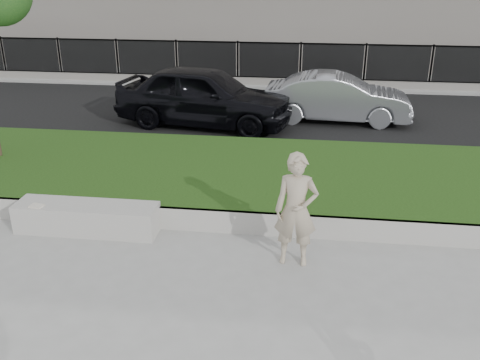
# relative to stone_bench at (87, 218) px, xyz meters

# --- Properties ---
(ground) EXTENTS (90.00, 90.00, 0.00)m
(ground) POSITION_rel_stone_bench_xyz_m (1.64, -0.80, -0.24)
(ground) COLOR gray
(ground) RESTS_ON ground
(grass_bank) EXTENTS (34.00, 4.00, 0.40)m
(grass_bank) POSITION_rel_stone_bench_xyz_m (1.64, 2.20, -0.04)
(grass_bank) COLOR black
(grass_bank) RESTS_ON ground
(grass_kerb) EXTENTS (34.00, 0.08, 0.40)m
(grass_kerb) POSITION_rel_stone_bench_xyz_m (1.64, 0.24, -0.04)
(grass_kerb) COLOR #ABA8A0
(grass_kerb) RESTS_ON ground
(street) EXTENTS (34.00, 7.00, 0.04)m
(street) POSITION_rel_stone_bench_xyz_m (1.64, 7.70, -0.22)
(street) COLOR black
(street) RESTS_ON ground
(far_pavement) EXTENTS (34.00, 3.00, 0.12)m
(far_pavement) POSITION_rel_stone_bench_xyz_m (1.64, 12.20, -0.18)
(far_pavement) COLOR gray
(far_pavement) RESTS_ON ground
(iron_fence) EXTENTS (32.00, 0.30, 1.50)m
(iron_fence) POSITION_rel_stone_bench_xyz_m (1.64, 11.20, 0.30)
(iron_fence) COLOR slate
(iron_fence) RESTS_ON far_pavement
(stone_bench) EXTENTS (2.38, 0.59, 0.49)m
(stone_bench) POSITION_rel_stone_bench_xyz_m (0.00, 0.00, 0.00)
(stone_bench) COLOR #ABA8A0
(stone_bench) RESTS_ON ground
(man) EXTENTS (0.64, 0.44, 1.73)m
(man) POSITION_rel_stone_bench_xyz_m (3.48, -0.55, 0.62)
(man) COLOR #B5A68B
(man) RESTS_ON ground
(book) EXTENTS (0.24, 0.19, 0.02)m
(book) POSITION_rel_stone_bench_xyz_m (-0.76, -0.18, 0.26)
(book) COLOR beige
(book) RESTS_ON stone_bench
(car_dark) EXTENTS (5.00, 2.69, 1.62)m
(car_dark) POSITION_rel_stone_bench_xyz_m (0.80, 6.25, 0.61)
(car_dark) COLOR black
(car_dark) RESTS_ON street
(car_silver) EXTENTS (4.03, 1.56, 1.31)m
(car_silver) POSITION_rel_stone_bench_xyz_m (4.37, 7.12, 0.45)
(car_silver) COLOR gray
(car_silver) RESTS_ON street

